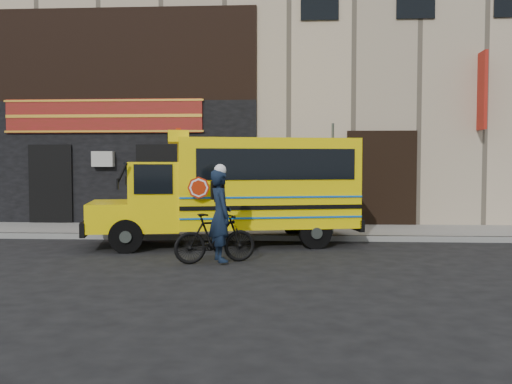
{
  "coord_description": "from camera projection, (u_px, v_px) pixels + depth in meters",
  "views": [
    {
      "loc": [
        1.1,
        -12.95,
        2.15
      ],
      "look_at": [
        0.2,
        1.85,
        1.37
      ],
      "focal_mm": 40.0,
      "sensor_mm": 36.0,
      "label": 1
    }
  ],
  "objects": [
    {
      "name": "ground",
      "position": [
        242.0,
        256.0,
        13.09
      ],
      "size": [
        120.0,
        120.0,
        0.0
      ],
      "primitive_type": "plane",
      "color": "black",
      "rests_on": "ground"
    },
    {
      "name": "curb",
      "position": [
        250.0,
        237.0,
        15.67
      ],
      "size": [
        40.0,
        0.2,
        0.15
      ],
      "primitive_type": "cube",
      "color": "gray",
      "rests_on": "ground"
    },
    {
      "name": "sidewalk",
      "position": [
        254.0,
        231.0,
        17.17
      ],
      "size": [
        40.0,
        3.0,
        0.15
      ],
      "primitive_type": "cube",
      "color": "slate",
      "rests_on": "ground"
    },
    {
      "name": "building",
      "position": [
        263.0,
        64.0,
        23.19
      ],
      "size": [
        20.0,
        10.7,
        12.0
      ],
      "color": "gray",
      "rests_on": "sidewalk"
    },
    {
      "name": "school_bus",
      "position": [
        240.0,
        187.0,
        14.77
      ],
      "size": [
        7.19,
        3.53,
        2.92
      ],
      "color": "black",
      "rests_on": "ground"
    },
    {
      "name": "sign_pole",
      "position": [
        333.0,
        176.0,
        15.69
      ],
      "size": [
        0.07,
        0.28,
        3.21
      ],
      "color": "#3F4741",
      "rests_on": "ground"
    },
    {
      "name": "bicycle",
      "position": [
        215.0,
        238.0,
        12.11
      ],
      "size": [
        1.83,
        1.12,
        1.07
      ],
      "primitive_type": "imported",
      "rotation": [
        0.0,
        0.0,
        1.95
      ],
      "color": "black",
      "rests_on": "ground"
    },
    {
      "name": "cyclist",
      "position": [
        220.0,
        218.0,
        12.03
      ],
      "size": [
        0.71,
        0.84,
        1.95
      ],
      "primitive_type": "imported",
      "rotation": [
        0.0,
        0.0,
        1.98
      ],
      "color": "black",
      "rests_on": "ground"
    }
  ]
}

